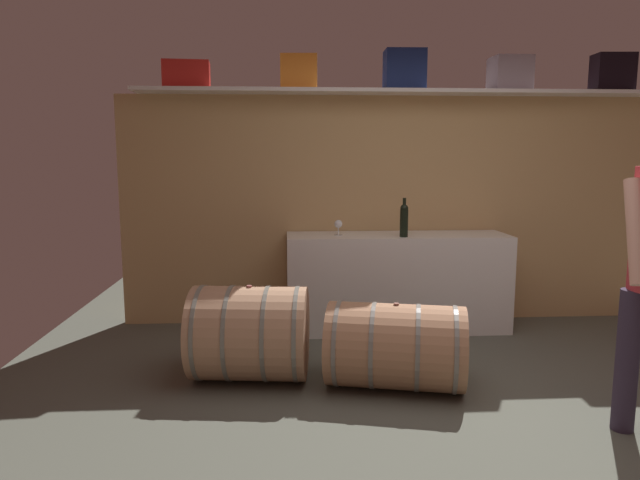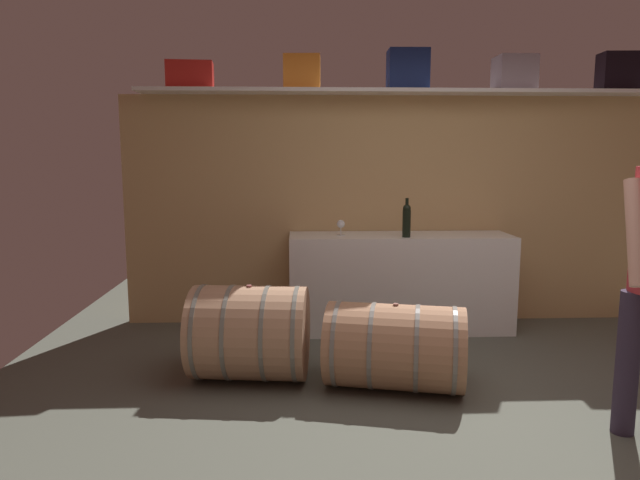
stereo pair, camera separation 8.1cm
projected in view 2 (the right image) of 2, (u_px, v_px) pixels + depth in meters
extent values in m
cube|color=#52564A|center=(445.00, 390.00, 3.79)|extent=(6.29, 7.65, 0.02)
cube|color=tan|center=(402.00, 210.00, 5.28)|extent=(5.09, 0.10, 2.08)
cube|color=silver|center=(408.00, 92.00, 4.98)|extent=(4.68, 0.40, 0.03)
cube|color=red|center=(190.00, 76.00, 4.89)|extent=(0.41, 0.28, 0.23)
cube|color=orange|center=(302.00, 73.00, 4.92)|extent=(0.32, 0.25, 0.29)
cube|color=navy|center=(408.00, 70.00, 4.95)|extent=(0.35, 0.26, 0.34)
cube|color=gray|center=(514.00, 73.00, 5.00)|extent=(0.33, 0.29, 0.30)
cube|color=black|center=(619.00, 72.00, 5.03)|extent=(0.35, 0.23, 0.33)
cube|color=white|center=(399.00, 282.00, 5.05)|extent=(1.95, 0.53, 0.85)
cylinder|color=black|center=(407.00, 223.00, 4.82)|extent=(0.07, 0.07, 0.23)
sphere|color=black|center=(407.00, 208.00, 4.80)|extent=(0.07, 0.07, 0.07)
cylinder|color=black|center=(407.00, 203.00, 4.79)|extent=(0.03, 0.03, 0.08)
cylinder|color=white|center=(341.00, 235.00, 4.95)|extent=(0.07, 0.07, 0.00)
cylinder|color=white|center=(341.00, 231.00, 4.95)|extent=(0.01, 0.01, 0.07)
sphere|color=white|center=(341.00, 224.00, 4.94)|extent=(0.07, 0.07, 0.07)
sphere|color=maroon|center=(341.00, 225.00, 4.94)|extent=(0.04, 0.04, 0.04)
cylinder|color=#A67654|center=(395.00, 347.00, 3.76)|extent=(1.00, 0.75, 0.56)
cylinder|color=slate|center=(339.00, 343.00, 3.83)|extent=(0.16, 0.56, 0.57)
cylinder|color=slate|center=(373.00, 345.00, 3.79)|extent=(0.16, 0.56, 0.57)
cylinder|color=slate|center=(417.00, 348.00, 3.73)|extent=(0.16, 0.56, 0.57)
cylinder|color=slate|center=(453.00, 350.00, 3.69)|extent=(0.16, 0.56, 0.57)
cylinder|color=brown|center=(396.00, 304.00, 3.72)|extent=(0.04, 0.04, 0.01)
cylinder|color=tan|center=(250.00, 332.00, 3.93)|extent=(0.85, 0.72, 0.64)
cylinder|color=slate|center=(203.00, 332.00, 3.95)|extent=(0.10, 0.66, 0.66)
cylinder|color=slate|center=(232.00, 332.00, 3.93)|extent=(0.10, 0.66, 0.66)
cylinder|color=slate|center=(268.00, 333.00, 3.92)|extent=(0.10, 0.66, 0.66)
cylinder|color=slate|center=(297.00, 333.00, 3.91)|extent=(0.10, 0.66, 0.66)
cylinder|color=#914D4C|center=(249.00, 286.00, 3.88)|extent=(0.04, 0.04, 0.01)
cylinder|color=#33293D|center=(627.00, 363.00, 3.13)|extent=(0.12, 0.12, 0.81)
cylinder|color=tan|center=(635.00, 232.00, 2.93)|extent=(0.14, 0.28, 0.56)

